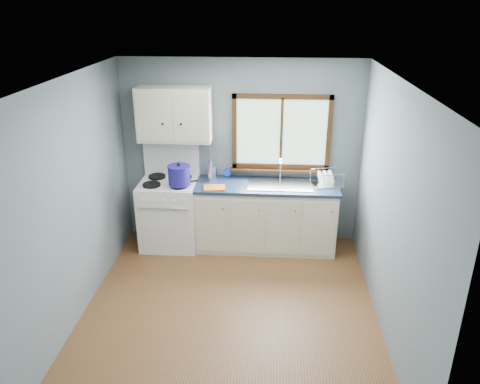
# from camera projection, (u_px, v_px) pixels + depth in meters

# --- Properties ---
(floor) EXTENTS (3.20, 3.60, 0.02)m
(floor) POSITION_uv_depth(u_px,v_px,m) (230.00, 312.00, 5.14)
(floor) COLOR brown
(floor) RESTS_ON ground
(ceiling) EXTENTS (3.20, 3.60, 0.02)m
(ceiling) POSITION_uv_depth(u_px,v_px,m) (227.00, 80.00, 4.17)
(ceiling) COLOR white
(ceiling) RESTS_ON wall_back
(wall_back) EXTENTS (3.20, 0.02, 2.50)m
(wall_back) POSITION_uv_depth(u_px,v_px,m) (241.00, 152.00, 6.33)
(wall_back) COLOR slate
(wall_back) RESTS_ON ground
(wall_front) EXTENTS (3.20, 0.02, 2.50)m
(wall_front) POSITION_uv_depth(u_px,v_px,m) (202.00, 325.00, 2.99)
(wall_front) COLOR slate
(wall_front) RESTS_ON ground
(wall_left) EXTENTS (0.02, 3.60, 2.50)m
(wall_left) POSITION_uv_depth(u_px,v_px,m) (72.00, 203.00, 4.76)
(wall_left) COLOR slate
(wall_left) RESTS_ON ground
(wall_right) EXTENTS (0.02, 3.60, 2.50)m
(wall_right) POSITION_uv_depth(u_px,v_px,m) (393.00, 213.00, 4.55)
(wall_right) COLOR slate
(wall_right) RESTS_ON ground
(gas_range) EXTENTS (0.76, 0.69, 1.36)m
(gas_range) POSITION_uv_depth(u_px,v_px,m) (170.00, 212.00, 6.37)
(gas_range) COLOR white
(gas_range) RESTS_ON floor
(base_cabinets) EXTENTS (1.85, 0.60, 0.88)m
(base_cabinets) POSITION_uv_depth(u_px,v_px,m) (265.00, 219.00, 6.33)
(base_cabinets) COLOR beige
(base_cabinets) RESTS_ON floor
(countertop) EXTENTS (1.89, 0.64, 0.04)m
(countertop) POSITION_uv_depth(u_px,v_px,m) (266.00, 186.00, 6.14)
(countertop) COLOR #17243C
(countertop) RESTS_ON base_cabinets
(sink) EXTENTS (0.84, 0.46, 0.44)m
(sink) POSITION_uv_depth(u_px,v_px,m) (280.00, 189.00, 6.15)
(sink) COLOR silver
(sink) RESTS_ON countertop
(window) EXTENTS (1.36, 0.10, 1.03)m
(window) POSITION_uv_depth(u_px,v_px,m) (281.00, 138.00, 6.17)
(window) COLOR #9EC6A8
(window) RESTS_ON wall_back
(upper_cabinets) EXTENTS (0.95, 0.35, 0.70)m
(upper_cabinets) POSITION_uv_depth(u_px,v_px,m) (174.00, 115.00, 6.00)
(upper_cabinets) COLOR beige
(upper_cabinets) RESTS_ON wall_back
(skillet) EXTENTS (0.37, 0.31, 0.05)m
(skillet) POSITION_uv_depth(u_px,v_px,m) (180.00, 183.00, 6.02)
(skillet) COLOR black
(skillet) RESTS_ON gas_range
(stockpot) EXTENTS (0.37, 0.37, 0.29)m
(stockpot) POSITION_uv_depth(u_px,v_px,m) (179.00, 175.00, 5.99)
(stockpot) COLOR navy
(stockpot) RESTS_ON gas_range
(utensil_crock) EXTENTS (0.14, 0.14, 0.40)m
(utensil_crock) POSITION_uv_depth(u_px,v_px,m) (212.00, 171.00, 6.35)
(utensil_crock) COLOR silver
(utensil_crock) RESTS_ON countertop
(thermos) EXTENTS (0.07, 0.07, 0.28)m
(thermos) POSITION_uv_depth(u_px,v_px,m) (210.00, 171.00, 6.22)
(thermos) COLOR silver
(thermos) RESTS_ON countertop
(soap_bottle) EXTENTS (0.12, 0.12, 0.28)m
(soap_bottle) POSITION_uv_depth(u_px,v_px,m) (227.00, 168.00, 6.33)
(soap_bottle) COLOR blue
(soap_bottle) RESTS_ON countertop
(dish_towel) EXTENTS (0.30, 0.23, 0.02)m
(dish_towel) POSITION_uv_depth(u_px,v_px,m) (214.00, 188.00, 6.00)
(dish_towel) COLOR orange
(dish_towel) RESTS_ON countertop
(dish_rack) EXTENTS (0.44, 0.38, 0.19)m
(dish_rack) POSITION_uv_depth(u_px,v_px,m) (326.00, 181.00, 6.12)
(dish_rack) COLOR silver
(dish_rack) RESTS_ON countertop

